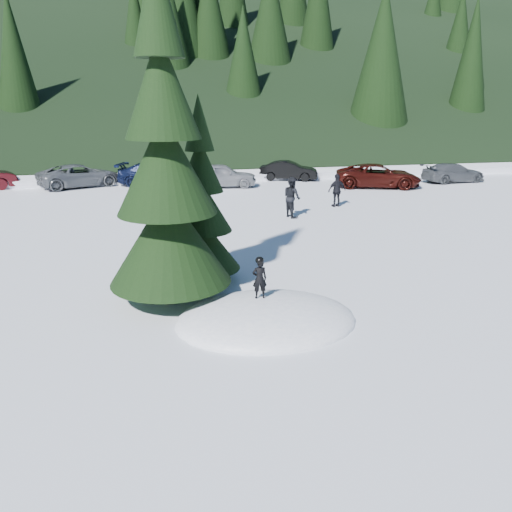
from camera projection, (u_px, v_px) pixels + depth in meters
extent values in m
plane|color=white|center=(266.00, 321.00, 12.26)|extent=(200.00, 200.00, 0.00)
ellipsoid|color=white|center=(266.00, 321.00, 12.26)|extent=(4.48, 3.52, 0.96)
cylinder|color=black|center=(171.00, 276.00, 13.31)|extent=(0.38, 0.38, 1.40)
cone|color=black|center=(169.00, 237.00, 12.98)|extent=(3.20, 3.20, 2.46)
cone|color=black|center=(165.00, 165.00, 12.43)|extent=(2.54, 2.54, 2.46)
cone|color=black|center=(161.00, 86.00, 11.88)|extent=(1.88, 1.88, 2.46)
cone|color=black|center=(156.00, 0.00, 11.33)|extent=(1.22, 1.22, 2.46)
cylinder|color=black|center=(203.00, 265.00, 14.87)|extent=(0.26, 0.26, 1.00)
cone|color=black|center=(203.00, 244.00, 14.67)|extent=(2.20, 2.20, 1.52)
cone|color=black|center=(201.00, 205.00, 14.33)|extent=(1.75, 1.75, 1.52)
cone|color=black|center=(200.00, 165.00, 13.99)|extent=(1.29, 1.29, 1.52)
cone|color=black|center=(199.00, 122.00, 13.65)|extent=(0.84, 0.84, 1.52)
imported|color=black|center=(260.00, 279.00, 12.29)|extent=(0.37, 0.25, 1.00)
imported|color=black|center=(292.00, 197.00, 23.02)|extent=(0.94, 1.07, 1.86)
imported|color=black|center=(337.00, 190.00, 25.32)|extent=(1.03, 0.56, 1.67)
imported|color=#575B60|center=(80.00, 176.00, 31.30)|extent=(5.61, 4.27, 1.42)
imported|color=black|center=(157.00, 175.00, 31.63)|extent=(5.35, 3.53, 1.44)
imported|color=gray|center=(221.00, 175.00, 31.14)|extent=(4.57, 2.26, 1.50)
imported|color=black|center=(289.00, 171.00, 33.97)|extent=(4.16, 2.56, 1.29)
imported|color=black|center=(378.00, 176.00, 31.10)|extent=(5.68, 3.90, 1.44)
imported|color=#4A4E51|center=(453.00, 173.00, 33.12)|extent=(4.44, 2.16, 1.25)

